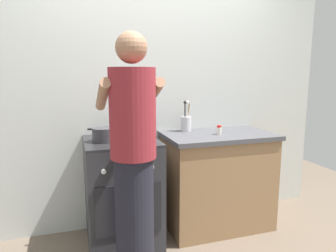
{
  "coord_description": "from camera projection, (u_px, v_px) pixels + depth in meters",
  "views": [
    {
      "loc": [
        -0.73,
        -2.31,
        1.44
      ],
      "look_at": [
        0.05,
        0.12,
        1.0
      ],
      "focal_mm": 32.45,
      "sensor_mm": 36.0,
      "label": 1
    }
  ],
  "objects": [
    {
      "name": "ground",
      "position": [
        167.0,
        242.0,
        2.63
      ],
      "size": [
        6.0,
        6.0,
        0.0
      ],
      "primitive_type": "plane",
      "color": "#6B5B4C"
    },
    {
      "name": "back_wall",
      "position": [
        171.0,
        94.0,
        2.95
      ],
      "size": [
        3.2,
        0.1,
        2.5
      ],
      "color": "silver",
      "rests_on": "ground"
    },
    {
      "name": "countertop",
      "position": [
        217.0,
        180.0,
        2.86
      ],
      "size": [
        1.0,
        0.6,
        0.9
      ],
      "color": "#99724C",
      "rests_on": "ground"
    },
    {
      "name": "stove_range",
      "position": [
        122.0,
        191.0,
        2.59
      ],
      "size": [
        0.6,
        0.62,
        0.9
      ],
      "color": "#2D2D33",
      "rests_on": "ground"
    },
    {
      "name": "pot",
      "position": [
        104.0,
        135.0,
        2.45
      ],
      "size": [
        0.25,
        0.19,
        0.11
      ],
      "color": "#38383D",
      "rests_on": "stove_range"
    },
    {
      "name": "mixing_bowl",
      "position": [
        137.0,
        133.0,
        2.57
      ],
      "size": [
        0.26,
        0.26,
        0.08
      ],
      "color": "#B7B7BC",
      "rests_on": "stove_range"
    },
    {
      "name": "utensil_crock",
      "position": [
        186.0,
        122.0,
        2.88
      ],
      "size": [
        0.1,
        0.1,
        0.29
      ],
      "color": "silver",
      "rests_on": "countertop"
    },
    {
      "name": "spice_bottle",
      "position": [
        219.0,
        130.0,
        2.73
      ],
      "size": [
        0.04,
        0.04,
        0.08
      ],
      "color": "silver",
      "rests_on": "countertop"
    },
    {
      "name": "person",
      "position": [
        133.0,
        163.0,
        2.0
      ],
      "size": [
        0.41,
        0.5,
        1.7
      ],
      "color": "black",
      "rests_on": "ground"
    }
  ]
}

